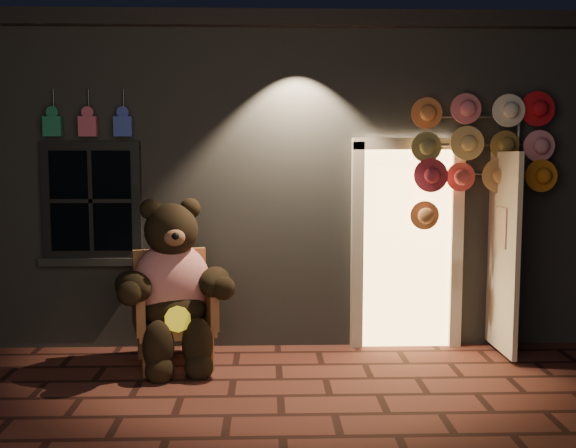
{
  "coord_description": "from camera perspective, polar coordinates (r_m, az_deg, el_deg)",
  "views": [
    {
      "loc": [
        -0.11,
        -5.48,
        2.03
      ],
      "look_at": [
        0.09,
        1.0,
        1.35
      ],
      "focal_mm": 42.0,
      "sensor_mm": 36.0,
      "label": 1
    }
  ],
  "objects": [
    {
      "name": "shop_building",
      "position": [
        9.47,
        -1.13,
        4.2
      ],
      "size": [
        7.3,
        5.95,
        3.51
      ],
      "color": "slate",
      "rests_on": "ground"
    },
    {
      "name": "hat_rack",
      "position": [
        7.09,
        15.99,
        5.86
      ],
      "size": [
        1.48,
        0.22,
        2.62
      ],
      "color": "#59595E",
      "rests_on": "ground"
    },
    {
      "name": "ground",
      "position": [
        5.84,
        -0.64,
        -14.34
      ],
      "size": [
        60.0,
        60.0,
        0.0
      ],
      "primitive_type": "plane",
      "color": "#5B2B22",
      "rests_on": "ground"
    },
    {
      "name": "wicker_armchair",
      "position": [
        6.66,
        -9.71,
        -7.0
      ],
      "size": [
        0.88,
        0.84,
        1.09
      ],
      "rotation": [
        0.0,
        0.0,
        0.26
      ],
      "color": "#AE7143",
      "rests_on": "ground"
    },
    {
      "name": "teddy_bear",
      "position": [
        6.48,
        -9.71,
        -5.23
      ],
      "size": [
        1.16,
        1.03,
        1.64
      ],
      "rotation": [
        0.0,
        0.0,
        0.26
      ],
      "color": "red",
      "rests_on": "ground"
    }
  ]
}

